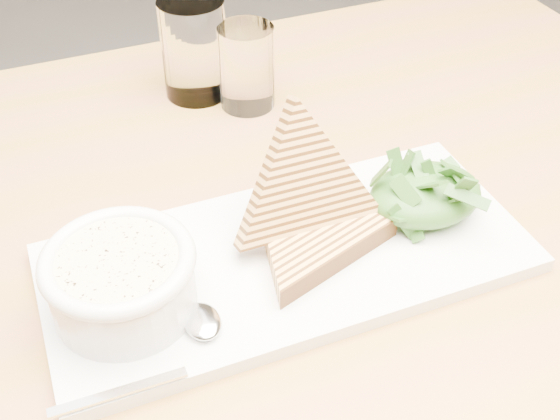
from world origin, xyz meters
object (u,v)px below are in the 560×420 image
object	(u,v)px
table_top	(198,276)
soup_bowl	(123,287)
platter	(288,258)
glass_far	(247,67)
glass_near	(194,49)

from	to	relation	value
table_top	soup_bowl	bearing A→B (deg)	-148.33
platter	soup_bowl	xyz separation A→B (m)	(-0.15, -0.01, 0.03)
glass_far	platter	bearing A→B (deg)	-101.77
platter	glass_far	xyz separation A→B (m)	(0.06, 0.28, 0.04)
glass_near	glass_far	bearing A→B (deg)	-44.23
platter	glass_far	distance (m)	0.29
soup_bowl	glass_near	distance (m)	0.37
table_top	glass_far	size ratio (longest dim) A/B	13.05
table_top	glass_near	world-z (taller)	glass_near
soup_bowl	glass_far	world-z (taller)	glass_far
table_top	platter	xyz separation A→B (m)	(0.08, -0.03, 0.03)
soup_bowl	platter	bearing A→B (deg)	4.17
glass_near	glass_far	xyz separation A→B (m)	(0.05, -0.05, -0.01)
table_top	glass_near	size ratio (longest dim) A/B	10.91
glass_near	platter	bearing A→B (deg)	-91.37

